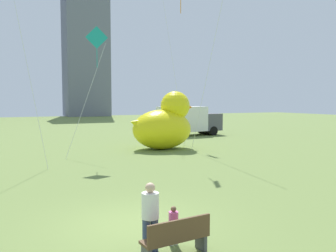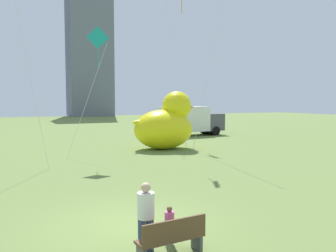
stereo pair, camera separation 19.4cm
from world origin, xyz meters
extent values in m
plane|color=olive|center=(0.00, 0.00, 0.00)|extent=(140.00, 140.00, 0.00)
cube|color=brown|center=(0.13, -2.34, 0.42)|extent=(1.60, 0.59, 0.06)
cube|color=brown|center=(0.15, -2.54, 0.68)|extent=(1.56, 0.20, 0.45)
cube|color=#47474C|center=(0.83, -2.28, 0.20)|extent=(0.11, 0.38, 0.39)
cylinder|color=#38476B|center=(-0.36, -1.88, 0.39)|extent=(0.18, 0.18, 0.78)
cylinder|color=#38476B|center=(-0.16, -1.88, 0.39)|extent=(0.18, 0.18, 0.78)
cylinder|color=white|center=(-0.26, -1.88, 1.08)|extent=(0.39, 0.39, 0.59)
sphere|color=#D8AD8C|center=(-0.26, -1.88, 1.48)|extent=(0.23, 0.23, 0.23)
cylinder|color=silver|center=(0.32, -1.77, 0.23)|extent=(0.11, 0.11, 0.46)
cylinder|color=silver|center=(0.44, -1.77, 0.23)|extent=(0.11, 0.11, 0.46)
cylinder|color=#D85999|center=(0.38, -1.77, 0.64)|extent=(0.23, 0.23, 0.35)
sphere|color=brown|center=(0.38, -1.77, 0.88)|extent=(0.13, 0.13, 0.13)
ellipsoid|color=yellow|center=(6.99, 13.40, 1.40)|extent=(4.30, 3.18, 2.81)
sphere|color=yellow|center=(8.02, 13.40, 3.06)|extent=(2.10, 2.10, 2.10)
cone|color=orange|center=(8.96, 13.40, 2.96)|extent=(0.94, 0.94, 0.94)
cone|color=yellow|center=(5.12, 13.40, 1.87)|extent=(1.28, 1.12, 1.35)
cube|color=white|center=(12.60, 21.01, 1.65)|extent=(4.67, 2.54, 2.40)
cube|color=#4C4C56|center=(15.75, 21.18, 1.29)|extent=(1.89, 2.39, 1.68)
cylinder|color=black|center=(15.56, 21.17, 0.45)|extent=(1.03, 2.44, 0.90)
cylinder|color=black|center=(11.61, 20.96, 0.45)|extent=(1.03, 2.44, 0.90)
cube|color=slate|center=(14.00, 69.79, 16.78)|extent=(9.26, 7.93, 33.57)
cylinder|color=silver|center=(-2.40, 9.36, 7.35)|extent=(2.39, 0.33, 14.71)
cylinder|color=silver|center=(10.67, 20.02, 9.28)|extent=(2.33, 2.01, 18.57)
cylinder|color=silver|center=(1.44, 12.31, 3.51)|extent=(2.72, 0.73, 7.03)
cube|color=teal|center=(1.79, 10.96, 7.03)|extent=(1.26, 0.33, 1.27)
cylinder|color=teal|center=(1.79, 10.96, 6.13)|extent=(0.04, 0.04, 1.60)
cylinder|color=silver|center=(8.44, 9.73, 5.14)|extent=(0.10, 3.86, 10.29)
cylinder|color=orange|center=(6.52, 9.69, 9.38)|extent=(0.04, 0.04, 1.60)
camera|label=1|loc=(-3.21, -9.02, 3.44)|focal=37.35mm
camera|label=2|loc=(-3.04, -9.10, 3.44)|focal=37.35mm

